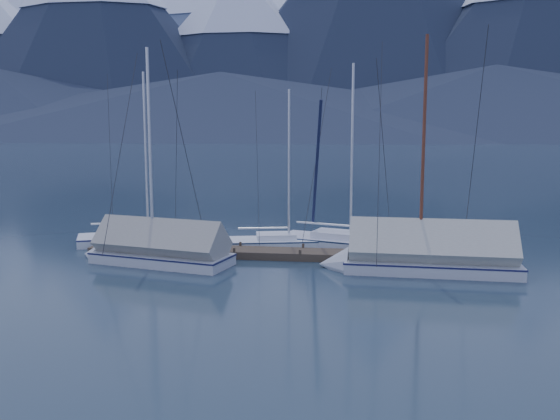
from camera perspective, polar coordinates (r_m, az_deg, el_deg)
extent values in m
plane|color=#172534|center=(25.38, -0.62, -5.56)|extent=(1000.00, 1000.00, 0.00)
cone|color=#475675|center=(520.08, -23.36, 13.97)|extent=(308.00, 308.00, 130.00)
cone|color=#475675|center=(483.05, -6.04, 16.27)|extent=(352.00, 352.00, 150.00)
cone|color=#475675|center=(460.32, 12.84, 15.90)|extent=(330.00, 330.00, 140.00)
cone|color=#192133|center=(344.99, -17.55, 16.33)|extent=(190.00, 190.00, 115.00)
cone|color=#192133|center=(329.01, -4.35, 14.89)|extent=(171.00, 171.00, 90.00)
cone|color=silver|center=(333.21, -4.41, 19.44)|extent=(73.97, 73.97, 37.80)
cone|color=#192133|center=(340.06, 9.31, 18.42)|extent=(228.00, 228.00, 135.00)
cone|color=#192133|center=(329.70, 23.96, 15.98)|extent=(190.00, 190.00, 110.00)
cone|color=#192133|center=(272.10, -5.73, 9.96)|extent=(416.00, 416.00, 30.00)
cone|color=#192133|center=(275.40, 19.99, 9.71)|extent=(390.00, 390.00, 32.00)
cube|color=#382D23|center=(27.28, 0.00, -4.23)|extent=(18.00, 1.50, 0.34)
cube|color=black|center=(28.75, -11.96, -4.21)|extent=(3.00, 1.30, 0.30)
cube|color=black|center=(27.32, 0.00, -4.68)|extent=(3.00, 1.30, 0.30)
cube|color=black|center=(27.18, 12.68, -4.95)|extent=(3.00, 1.30, 0.30)
cylinder|color=#382D23|center=(30.03, -15.13, -3.01)|extent=(0.12, 0.12, 0.35)
cylinder|color=#382D23|center=(28.77, -16.22, -3.54)|extent=(0.12, 0.12, 0.35)
cylinder|color=#382D23|center=(29.00, -9.66, -3.24)|extent=(0.12, 0.12, 0.35)
cylinder|color=#382D23|center=(27.70, -10.53, -3.79)|extent=(0.12, 0.12, 0.35)
cylinder|color=#382D23|center=(28.25, -3.83, -3.44)|extent=(0.12, 0.12, 0.35)
cylinder|color=#382D23|center=(26.91, -4.44, -4.03)|extent=(0.12, 0.12, 0.35)
cylinder|color=#382D23|center=(27.80, 2.24, -3.62)|extent=(0.12, 0.12, 0.35)
cylinder|color=#382D23|center=(26.44, 1.94, -4.23)|extent=(0.12, 0.12, 0.35)
cylinder|color=#382D23|center=(27.68, 8.45, -3.75)|extent=(0.12, 0.12, 0.35)
cylinder|color=#382D23|center=(26.31, 8.47, -4.37)|extent=(0.12, 0.12, 0.35)
cylinder|color=#382D23|center=(27.88, 14.64, -3.84)|extent=(0.12, 0.12, 0.35)
cylinder|color=#382D23|center=(26.52, 14.99, -4.47)|extent=(0.12, 0.12, 0.35)
cube|color=silver|center=(31.52, -13.28, -2.85)|extent=(6.47, 4.34, 0.68)
cube|color=silver|center=(31.58, -13.27, -3.40)|extent=(5.25, 3.13, 0.31)
cube|color=navy|center=(31.47, -13.30, -2.34)|extent=(6.53, 4.38, 0.06)
cone|color=silver|center=(31.85, -6.90, -2.58)|extent=(1.82, 2.26, 1.97)
cube|color=silver|center=(31.43, -13.87, -1.99)|extent=(2.55, 2.18, 0.31)
cylinder|color=#B2B7BF|center=(31.02, -12.79, 5.27)|extent=(0.12, 0.12, 8.21)
cylinder|color=#B2B7BF|center=(31.34, -15.22, -1.21)|extent=(2.58, 1.19, 0.09)
cylinder|color=#26262B|center=(31.14, -9.95, 5.36)|extent=(1.26, 2.85, 8.22)
cube|color=white|center=(29.65, 0.15, -3.34)|extent=(5.78, 3.03, 0.61)
cube|color=white|center=(29.71, 0.15, -3.86)|extent=(4.79, 2.04, 0.28)
cube|color=navy|center=(29.60, 0.15, -2.86)|extent=(5.83, 3.06, 0.06)
cone|color=white|center=(30.10, 6.17, -3.22)|extent=(1.38, 1.94, 1.76)
cube|color=white|center=(29.54, -0.38, -2.51)|extent=(2.17, 1.69, 0.28)
cylinder|color=#B2B7BF|center=(29.16, 0.87, 4.34)|extent=(0.11, 0.11, 7.34)
cylinder|color=#B2B7BF|center=(29.42, -1.63, -1.74)|extent=(2.43, 0.64, 0.08)
cylinder|color=#26262B|center=(29.34, 3.55, 4.35)|extent=(0.65, 2.71, 7.35)
cube|color=silver|center=(29.63, 6.02, -3.36)|extent=(6.69, 3.97, 0.70)
cube|color=silver|center=(29.70, 6.01, -3.96)|extent=(5.49, 2.77, 0.32)
cube|color=#162743|center=(29.58, 6.02, -2.80)|extent=(6.76, 4.01, 0.06)
cone|color=silver|center=(28.64, 12.92, -3.93)|extent=(1.73, 2.29, 2.03)
cube|color=silver|center=(29.64, 5.45, -2.35)|extent=(2.57, 2.09, 0.32)
cylinder|color=#B2B7BF|center=(28.94, 6.94, 5.50)|extent=(0.13, 0.13, 8.47)
cylinder|color=#B2B7BF|center=(29.82, 4.13, -1.34)|extent=(2.75, 0.97, 0.10)
cylinder|color=#26262B|center=(28.46, 9.98, 5.39)|extent=(1.01, 3.05, 8.48)
cube|color=silver|center=(25.47, 14.29, -5.45)|extent=(7.11, 2.73, 0.75)
cube|color=silver|center=(25.55, 14.26, -6.19)|extent=(6.01, 1.57, 0.34)
cube|color=#171846|center=(25.40, 14.32, -4.75)|extent=(7.18, 2.76, 0.07)
cone|color=silver|center=(25.46, 5.19, -5.23)|extent=(1.33, 2.43, 2.39)
cylinder|color=#592819|center=(24.78, 13.64, 5.68)|extent=(0.14, 0.14, 9.07)
cylinder|color=#592819|center=(25.37, 16.93, -3.17)|extent=(3.16, 0.21, 0.10)
cylinder|color=#26262B|center=(24.72, 9.55, 5.79)|extent=(0.15, 3.54, 9.08)
cube|color=#A7A89D|center=(25.30, 14.36, -3.62)|extent=(6.76, 2.76, 2.54)
cube|color=silver|center=(26.53, -11.29, -4.82)|extent=(6.47, 3.53, 0.72)
cube|color=silver|center=(26.60, -11.27, -5.51)|extent=(5.35, 2.36, 0.33)
cube|color=#161943|center=(26.46, -11.30, -4.18)|extent=(6.54, 3.57, 0.07)
cone|color=silver|center=(28.56, -17.35, -4.12)|extent=(1.65, 2.32, 2.10)
cylinder|color=#B2B7BF|center=(26.13, -12.39, 5.46)|extent=(0.13, 0.13, 8.76)
cylinder|color=#B2B7BF|center=(25.76, -9.28, -2.84)|extent=(2.71, 0.72, 0.10)
cylinder|color=#26262B|center=(27.01, -15.12, 5.45)|extent=(0.73, 3.02, 8.77)
cube|color=gray|center=(26.36, -11.33, -3.13)|extent=(6.18, 3.50, 2.23)
imported|color=black|center=(26.97, 15.83, -2.63)|extent=(0.57, 0.67, 1.55)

